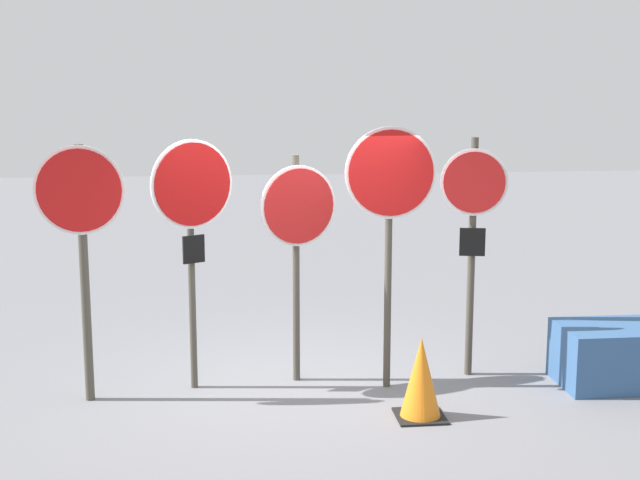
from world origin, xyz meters
name	(u,v)px	position (x,y,z in m)	size (l,w,h in m)	color
ground_plane	(292,391)	(0.00, 0.00, 0.00)	(40.00, 40.00, 0.00)	slate
stop_sign_0	(81,222)	(-1.94, -0.08, 1.73)	(0.82, 0.15, 2.44)	#474238
stop_sign_1	(192,208)	(-0.94, 0.16, 1.81)	(0.76, 0.43, 2.47)	#474238
stop_sign_2	(298,224)	(0.09, 0.27, 1.62)	(0.76, 0.30, 2.30)	#474238
stop_sign_3	(390,197)	(0.95, -0.02, 1.91)	(0.88, 0.13, 2.59)	#474238
stop_sign_4	(473,216)	(1.85, 0.25, 1.68)	(0.66, 0.19, 2.46)	#474238
traffic_cone_0	(421,378)	(1.10, -0.83, 0.37)	(0.44, 0.44, 0.75)	black
storage_crate	(613,355)	(3.21, -0.17, 0.30)	(1.08, 0.79, 0.60)	#335684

